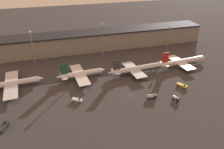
% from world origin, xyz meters
% --- Properties ---
extents(ground, '(600.00, 600.00, 0.00)m').
position_xyz_m(ground, '(0.00, 0.00, 0.00)').
color(ground, '#383538').
extents(terminal_building, '(200.24, 21.25, 16.61)m').
position_xyz_m(terminal_building, '(0.00, 82.96, 8.36)').
color(terminal_building, gray).
rests_on(terminal_building, ground).
extents(airplane_0, '(38.87, 38.09, 13.81)m').
position_xyz_m(airplane_0, '(-70.57, 30.61, 3.36)').
color(airplane_0, silver).
rests_on(airplane_0, ground).
extents(airplane_1, '(35.82, 32.91, 12.95)m').
position_xyz_m(airplane_1, '(-26.00, 31.16, 3.28)').
color(airplane_1, white).
rests_on(airplane_1, ground).
extents(airplane_2, '(44.63, 27.17, 12.89)m').
position_xyz_m(airplane_2, '(13.67, 27.03, 3.41)').
color(airplane_2, silver).
rests_on(airplane_2, ground).
extents(airplane_3, '(46.44, 28.41, 13.43)m').
position_xyz_m(airplane_3, '(53.18, 28.37, 3.42)').
color(airplane_3, silver).
rests_on(airplane_3, ground).
extents(service_vehicle_0, '(5.04, 7.86, 2.95)m').
position_xyz_m(service_vehicle_0, '(-71.55, -9.48, 1.40)').
color(service_vehicle_0, '#282D38').
rests_on(service_vehicle_0, ground).
extents(service_vehicle_1, '(3.27, 4.80, 2.58)m').
position_xyz_m(service_vehicle_1, '(23.70, -12.27, 1.51)').
color(service_vehicle_1, '#282D38').
rests_on(service_vehicle_1, ground).
extents(service_vehicle_2, '(5.46, 7.30, 2.68)m').
position_xyz_m(service_vehicle_2, '(35.73, -0.06, 1.27)').
color(service_vehicle_2, gold).
rests_on(service_vehicle_2, ground).
extents(service_vehicle_3, '(6.59, 5.47, 2.59)m').
position_xyz_m(service_vehicle_3, '(-32.88, 3.32, 1.22)').
color(service_vehicle_3, white).
rests_on(service_vehicle_3, ground).
extents(service_vehicle_4, '(6.02, 3.40, 2.87)m').
position_xyz_m(service_vehicle_4, '(10.72, -6.48, 1.69)').
color(service_vehicle_4, '#282D38').
rests_on(service_vehicle_4, ground).
extents(lamp_post_0, '(1.80, 1.80, 27.73)m').
position_xyz_m(lamp_post_0, '(-56.97, 62.69, 17.40)').
color(lamp_post_0, slate).
rests_on(lamp_post_0, ground).
extents(lamp_post_1, '(1.80, 1.80, 29.22)m').
position_xyz_m(lamp_post_1, '(-2.30, 62.69, 18.20)').
color(lamp_post_1, slate).
rests_on(lamp_post_1, ground).
extents(lamp_post_2, '(1.80, 1.80, 22.19)m').
position_xyz_m(lamp_post_2, '(59.61, 62.69, 14.34)').
color(lamp_post_2, slate).
rests_on(lamp_post_2, ground).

